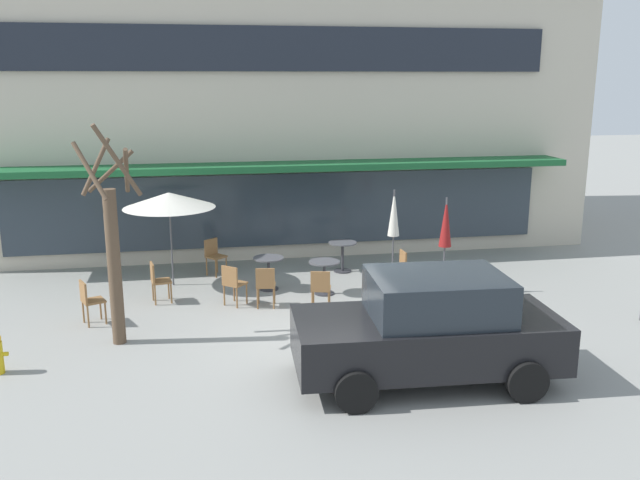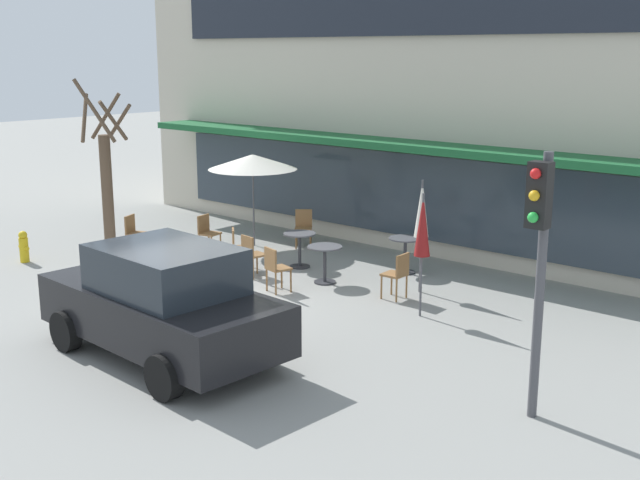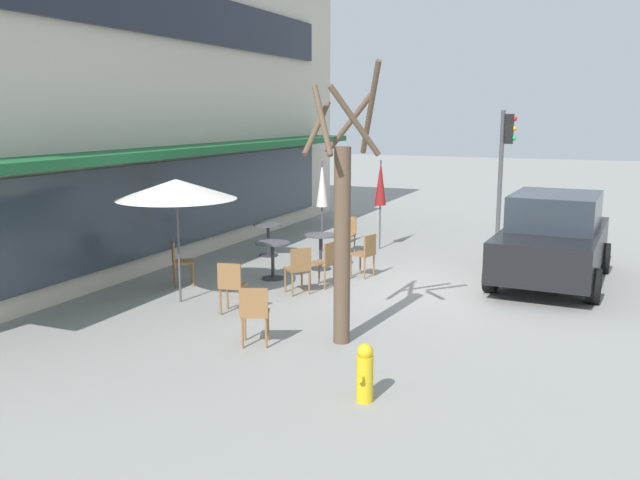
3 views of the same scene
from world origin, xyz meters
TOP-DOWN VIEW (x-y plane):
  - ground_plane at (0.00, 0.00)m, footprint 80.00×80.00m
  - building_facade at (0.00, 9.97)m, footprint 17.50×9.10m
  - cafe_table_near_wall at (-0.64, 3.36)m, footprint 0.70×0.70m
  - cafe_table_streetside at (0.55, 2.81)m, footprint 0.70×0.70m
  - cafe_table_by_tree at (1.33, 4.49)m, footprint 0.70×0.70m
  - patio_umbrella_green_folded at (-2.82, 4.09)m, footprint 2.10×2.10m
  - patio_umbrella_cream_folded at (3.18, 2.35)m, footprint 0.28×0.28m
  - patio_umbrella_corner_open at (2.35, 3.55)m, footprint 0.28×0.28m
  - cafe_chair_0 at (0.26, 1.69)m, footprint 0.49×0.49m
  - cafe_chair_1 at (-4.34, 1.74)m, footprint 0.53×0.53m
  - cafe_chair_2 at (2.30, 2.89)m, footprint 0.42×0.42m
  - cafe_chair_3 at (-0.84, 2.12)m, footprint 0.46×0.46m
  - cafe_chair_4 at (-1.84, 4.79)m, footprint 0.56×0.56m
  - cafe_chair_5 at (-3.09, 2.86)m, footprint 0.47×0.47m
  - cafe_chair_6 at (-1.51, 2.37)m, footprint 0.56×0.56m
  - parked_sedan at (1.38, -1.85)m, footprint 4.28×2.17m
  - street_tree at (-3.68, 0.65)m, footprint 1.17×1.08m
  - traffic_light_pole at (6.53, -0.11)m, footprint 0.26×0.44m
  - fire_hydrant at (-5.51, -0.36)m, footprint 0.36×0.20m

SIDE VIEW (x-z plane):
  - ground_plane at x=0.00m, z-range 0.00..0.00m
  - fire_hydrant at x=-5.51m, z-range 0.00..0.71m
  - cafe_table_near_wall at x=-0.64m, z-range 0.14..0.90m
  - cafe_table_streetside at x=0.55m, z-range 0.14..0.90m
  - cafe_table_by_tree at x=1.33m, z-range 0.14..0.90m
  - cafe_chair_0 at x=0.26m, z-range 0.08..0.97m
  - cafe_chair_1 at x=-4.34m, z-range 0.08..0.97m
  - cafe_chair_2 at x=2.30m, z-range 0.08..0.97m
  - cafe_chair_3 at x=-0.84m, z-range 0.08..0.97m
  - cafe_chair_4 at x=-1.84m, z-range 0.08..0.97m
  - cafe_chair_5 at x=-3.09m, z-range 0.08..0.97m
  - cafe_chair_6 at x=-1.51m, z-range 0.08..0.97m
  - parked_sedan at x=1.38m, z-range 0.00..1.76m
  - patio_umbrella_cream_folded at x=3.18m, z-range 0.53..2.73m
  - patio_umbrella_corner_open at x=2.35m, z-range 0.53..2.73m
  - street_tree at x=-3.68m, z-range -0.25..3.78m
  - patio_umbrella_green_folded at x=-2.82m, z-range 0.92..3.12m
  - traffic_light_pole at x=6.53m, z-range 0.60..4.00m
  - building_facade at x=0.00m, z-range 0.00..7.55m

